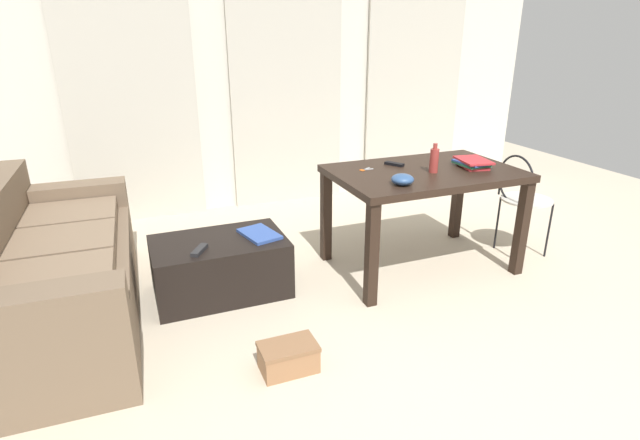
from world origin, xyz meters
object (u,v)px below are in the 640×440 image
Objects in this scene: tv_remote_on_table at (394,164)px; bowl at (403,179)px; magazine at (259,234)px; tv_remote_primary at (199,250)px; book_stack at (473,163)px; craft_table at (424,183)px; bottle_near at (434,160)px; scissors at (365,170)px; couch at (49,275)px; coffee_table at (220,266)px; shoebox at (288,357)px; wire_chair at (521,193)px.

bowl is at bearing -144.84° from tv_remote_on_table.
tv_remote_primary is at bearing -177.81° from magazine.
bowl is 0.72m from book_stack.
tv_remote_on_table reaches higher than craft_table.
tv_remote_primary is (-1.63, 0.09, -0.44)m from bottle_near.
tv_remote_on_table is (-0.16, 0.27, -0.08)m from bottle_near.
scissors is 0.87m from magazine.
bottle_near reaches higher than tv_remote_on_table.
magazine is at bearing -0.75° from couch.
bowl is 1.36m from tv_remote_primary.
coffee_table is at bearing 173.14° from book_stack.
shoebox is (-1.17, -1.00, -0.68)m from tv_remote_on_table.
book_stack is (1.82, -0.22, 0.59)m from coffee_table.
wire_chair reaches higher than shoebox.
coffee_table is at bearing 160.28° from bowl.
tv_remote_primary is at bearing -173.22° from scissors.
coffee_table is at bearing 162.17° from magazine.
bottle_near is 0.68× the size of magazine.
couch is 1.28m from magazine.
coffee_table is 6.06× the size of tv_remote_on_table.
coffee_table is 0.34m from magazine.
bottle_near is at bearing 29.38° from tv_remote_primary.
craft_table is 4.38× the size of book_stack.
tv_remote_on_table reaches higher than shoebox.
coffee_table is at bearing 76.41° from tv_remote_primary.
shoebox is at bearing -110.94° from magazine.
book_stack reaches higher than coffee_table.
shoebox is at bearing -170.30° from tv_remote_on_table.
shoebox is (-1.33, -0.74, -0.76)m from bottle_near.
shoebox is at bearing -150.95° from bottle_near.
bowl is (1.13, -0.40, 0.59)m from coffee_table.
shoebox is (0.30, -0.83, -0.32)m from tv_remote_primary.
couch is 11.42× the size of tv_remote_primary.
bowl reaches higher than shoebox.
craft_table is 8.90× the size of bowl.
book_stack reaches higher than tv_remote_primary.
tv_remote_on_table is at bearing 120.36° from bottle_near.
couch is at bearing 150.13° from tv_remote_on_table.
bowl reaches higher than scissors.
shoebox is (-2.13, -0.72, -0.43)m from wire_chair.
tv_remote_on_table is (1.32, 0.04, 0.57)m from coffee_table.
shoebox is (-1.67, -0.75, -0.70)m from book_stack.
tv_remote_on_table is 1.52m from tv_remote_primary.
bottle_near is 1.22× the size of tv_remote_primary.
scissors is 0.36× the size of magazine.
tv_remote_on_table reaches higher than magazine.
bowl reaches higher than book_stack.
bottle_near is 1.69m from tv_remote_primary.
couch is 2.49m from craft_table.
bottle_near is (2.49, -0.22, 0.51)m from couch.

